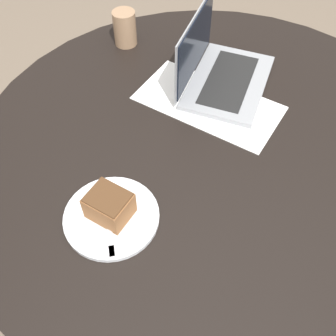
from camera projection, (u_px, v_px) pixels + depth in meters
ground_plane at (200, 258)px, 1.61m from camera, size 12.00×12.00×0.00m
dining_table at (212, 171)px, 1.15m from camera, size 1.33×1.33×0.71m
paper_document at (208, 103)px, 1.15m from camera, size 0.46×0.35×0.00m
plate at (112, 217)px, 0.91m from camera, size 0.22×0.22×0.01m
cake_slice at (109, 205)px, 0.88m from camera, size 0.12×0.11×0.07m
fork at (110, 230)px, 0.88m from camera, size 0.08×0.17×0.00m
coffee_glass at (125, 28)px, 1.29m from camera, size 0.08×0.08×0.11m
laptop at (220, 73)px, 1.18m from camera, size 0.28×0.36×0.21m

